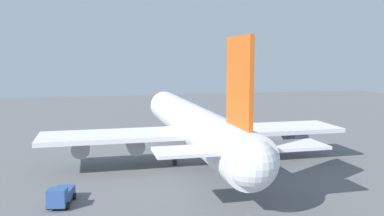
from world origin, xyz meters
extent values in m
plane|color=slate|center=(0.00, 0.00, 0.00)|extent=(239.70, 239.70, 0.00)
cylinder|color=silver|center=(0.00, 0.00, 6.31)|extent=(53.97, 6.51, 6.51)
sphere|color=silver|center=(26.98, 0.00, 6.31)|extent=(6.38, 6.38, 6.38)
sphere|color=silver|center=(-26.98, 0.00, 6.31)|extent=(5.53, 5.53, 5.53)
cube|color=#D85919|center=(-22.67, 0.00, 14.77)|extent=(7.56, 0.50, 10.41)
cube|color=silver|center=(-23.75, -5.18, 7.28)|extent=(4.86, 9.76, 0.36)
cube|color=silver|center=(-23.75, 5.18, 7.28)|extent=(4.86, 9.76, 0.36)
cube|color=silver|center=(-2.70, -13.33, 5.33)|extent=(9.17, 22.75, 0.70)
cube|color=silver|center=(-2.70, 13.33, 5.33)|extent=(9.17, 22.75, 0.70)
cylinder|color=gray|center=(-1.70, -9.92, 3.62)|extent=(5.21, 2.73, 2.73)
cylinder|color=gray|center=(-1.70, -18.33, 3.62)|extent=(5.21, 2.73, 2.73)
cylinder|color=gray|center=(-1.70, 9.92, 3.62)|extent=(5.21, 2.73, 2.73)
cylinder|color=gray|center=(-1.70, 18.33, 3.62)|extent=(5.21, 2.73, 2.73)
cylinder|color=black|center=(17.27, 0.00, 1.53)|extent=(0.70, 0.70, 3.05)
cylinder|color=black|center=(-2.70, -3.58, 1.53)|extent=(0.70, 0.70, 3.05)
cylinder|color=black|center=(-2.70, 3.58, 1.53)|extent=(0.70, 0.70, 3.05)
cube|color=#2D5193|center=(-18.71, 20.65, 1.44)|extent=(2.12, 2.39, 2.06)
cube|color=#2D5193|center=(-16.10, 20.14, 1.01)|extent=(3.89, 2.73, 1.19)
cylinder|color=black|center=(-18.37, 21.74, 0.42)|extent=(0.87, 0.43, 0.83)
cylinder|color=black|center=(-18.80, 19.50, 0.42)|extent=(0.87, 0.43, 0.83)
cylinder|color=black|center=(-15.13, 21.11, 0.42)|extent=(0.87, 0.43, 0.83)
cylinder|color=black|center=(-15.56, 18.88, 0.42)|extent=(0.87, 0.43, 0.83)
cone|color=orange|center=(26.97, -2.64, 0.37)|extent=(0.52, 0.52, 0.74)
camera|label=1|loc=(-66.86, 16.41, 17.67)|focal=38.41mm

